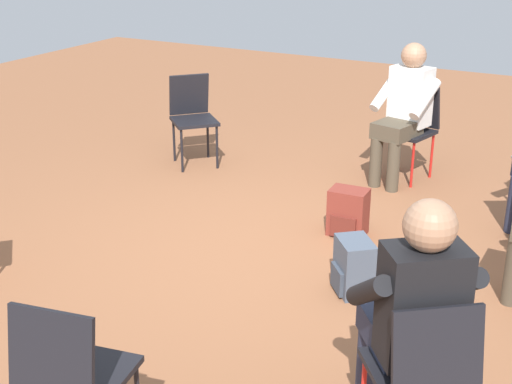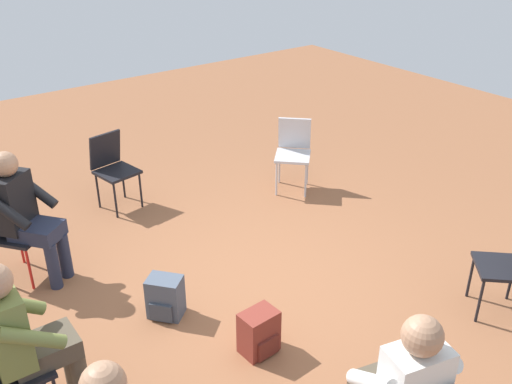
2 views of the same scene
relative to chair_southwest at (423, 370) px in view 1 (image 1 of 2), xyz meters
name	(u,v)px [view 1 (image 1 of 2)]	position (x,y,z in m)	size (l,w,h in m)	color
ground_plane	(272,256)	(1.52, 1.49, -0.50)	(14.00, 14.00, 0.00)	brown
chair_southwest	(423,370)	(0.00, 0.00, 0.00)	(0.58, 0.58, 0.85)	black
chair_east	(412,124)	(3.60, 1.13, 0.00)	(0.52, 0.48, 0.85)	black
chair_northeast	(192,113)	(2.98, 3.10, 0.00)	(0.58, 0.59, 0.85)	black
chair_west	(71,374)	(-0.72, 1.29, 0.00)	(0.50, 0.46, 0.85)	black
person_in_black	(413,309)	(0.13, 0.10, 0.20)	(0.63, 0.63, 1.24)	#23283D
person_in_white	(404,107)	(3.44, 1.17, 0.20)	(0.58, 0.57, 1.24)	#4C4233
backpack_near_laptop_user	(348,215)	(2.13, 1.16, -0.34)	(0.26, 0.29, 0.36)	maroon
backpack_by_empty_chair	(354,269)	(1.32, 0.80, -0.34)	(0.34, 0.33, 0.36)	#475160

